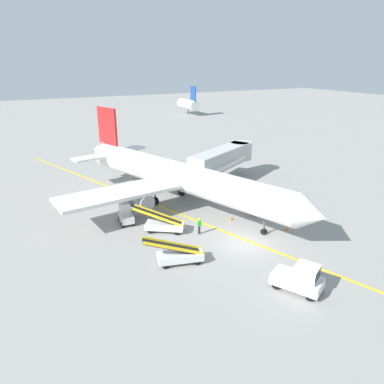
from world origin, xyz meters
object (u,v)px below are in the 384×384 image
at_px(pushback_tug, 300,278).
at_px(safety_cone_nose_left, 231,218).
at_px(baggage_tug_near_wing, 126,214).
at_px(baggage_cart_loaded, 262,209).
at_px(safety_cone_nose_right, 287,228).
at_px(airliner, 177,176).
at_px(ground_crew_marshaller, 199,225).
at_px(baggage_tug_by_cargo_door, 251,190).
at_px(belt_loader_aft_hold, 164,224).
at_px(belt_loader_forward_hold, 179,255).
at_px(jet_bridge, 226,157).

height_order(pushback_tug, safety_cone_nose_left, pushback_tug).
xyz_separation_m(baggage_tug_near_wing, baggage_cart_loaded, (14.20, -4.55, -0.46)).
height_order(baggage_cart_loaded, safety_cone_nose_right, baggage_cart_loaded).
relative_size(airliner, ground_crew_marshaller, 20.12).
distance_m(airliner, baggage_tug_near_wing, 7.97).
relative_size(baggage_tug_near_wing, safety_cone_nose_right, 5.75).
height_order(airliner, baggage_tug_by_cargo_door, airliner).
relative_size(airliner, pushback_tug, 8.40).
bearing_deg(baggage_cart_loaded, safety_cone_nose_right, -95.26).
distance_m(pushback_tug, safety_cone_nose_right, 10.15).
bearing_deg(belt_loader_aft_hold, belt_loader_forward_hold, -101.01).
xyz_separation_m(airliner, baggage_tug_near_wing, (-7.12, -2.57, -2.49)).
xyz_separation_m(belt_loader_forward_hold, safety_cone_nose_left, (8.63, 5.36, -0.56)).
distance_m(baggage_cart_loaded, safety_cone_nose_right, 4.62).
xyz_separation_m(jet_bridge, belt_loader_forward_hold, (-15.01, -16.74, -2.77)).
distance_m(pushback_tug, safety_cone_nose_left, 13.10).
bearing_deg(jet_bridge, belt_loader_forward_hold, -131.88).
xyz_separation_m(baggage_tug_by_cargo_door, belt_loader_aft_hold, (-13.30, -3.75, -0.15)).
height_order(baggage_tug_near_wing, baggage_tug_by_cargo_door, same).
relative_size(jet_bridge, ground_crew_marshaller, 7.39).
bearing_deg(safety_cone_nose_left, baggage_tug_near_wing, 156.28).
bearing_deg(safety_cone_nose_right, baggage_cart_loaded, 84.74).
distance_m(airliner, safety_cone_nose_right, 13.84).
distance_m(belt_loader_forward_hold, baggage_cart_loaded, 13.72).
xyz_separation_m(baggage_tug_by_cargo_door, baggage_cart_loaded, (-1.82, -4.60, -0.46)).
distance_m(airliner, ground_crew_marshaller, 8.91).
relative_size(pushback_tug, safety_cone_nose_left, 9.25).
relative_size(jet_bridge, baggage_tug_by_cargo_door, 4.78).
relative_size(baggage_tug_near_wing, belt_loader_forward_hold, 0.49).
relative_size(belt_loader_aft_hold, safety_cone_nose_right, 11.03).
bearing_deg(baggage_tug_near_wing, jet_bridge, 22.69).
bearing_deg(belt_loader_forward_hold, safety_cone_nose_right, 3.21).
xyz_separation_m(airliner, belt_loader_forward_hold, (-5.58, -12.39, -2.64)).
xyz_separation_m(airliner, jet_bridge, (9.43, 4.35, 0.12)).
distance_m(airliner, pushback_tug, 20.06).
height_order(jet_bridge, baggage_tug_by_cargo_door, jet_bridge).
xyz_separation_m(ground_crew_marshaller, safety_cone_nose_right, (8.18, -3.29, -0.69)).
distance_m(baggage_tug_by_cargo_door, belt_loader_forward_hold, 17.53).
xyz_separation_m(pushback_tug, safety_cone_nose_left, (2.32, 12.87, -0.77)).
distance_m(jet_bridge, safety_cone_nose_right, 16.63).
xyz_separation_m(safety_cone_nose_left, safety_cone_nose_right, (3.61, -4.67, 0.00)).
height_order(jet_bridge, safety_cone_nose_left, jet_bridge).
distance_m(jet_bridge, ground_crew_marshaller, 17.03).
xyz_separation_m(jet_bridge, safety_cone_nose_right, (-2.77, -16.06, -3.32)).
relative_size(baggage_tug_near_wing, baggage_cart_loaded, 0.68).
distance_m(airliner, baggage_tug_by_cargo_door, 9.58).
height_order(airliner, belt_loader_aft_hold, airliner).
bearing_deg(pushback_tug, safety_cone_nose_left, 79.77).
bearing_deg(baggage_tug_by_cargo_door, belt_loader_forward_hold, -145.72).
bearing_deg(safety_cone_nose_left, belt_loader_forward_hold, -148.17).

